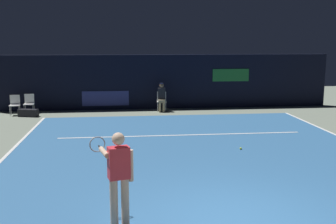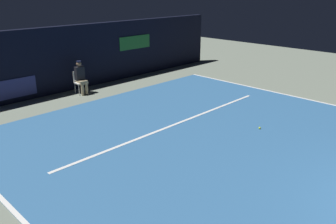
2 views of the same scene
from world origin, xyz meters
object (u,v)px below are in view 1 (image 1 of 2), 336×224
object	(u,v)px
courtside_chair_near	(29,103)
tennis_ball	(241,148)
courtside_chair_far	(15,104)
line_judge_on_chair	(162,97)
equipment_bag	(28,113)
tennis_player	(118,174)

from	to	relation	value
courtside_chair_near	tennis_ball	distance (m)	10.49
courtside_chair_near	courtside_chair_far	xyz separation A→B (m)	(-0.55, -0.27, 0.00)
courtside_chair_near	tennis_ball	world-z (taller)	courtside_chair_near
line_judge_on_chair	courtside_chair_near	world-z (taller)	line_judge_on_chair
equipment_bag	tennis_player	bearing A→B (deg)	-54.82
courtside_chair_far	tennis_ball	xyz separation A→B (m)	(8.27, -6.81, -0.46)
tennis_player	courtside_chair_near	xyz separation A→B (m)	(-4.11, 11.88, -0.49)
line_judge_on_chair	courtside_chair_near	xyz separation A→B (m)	(-6.00, 0.08, -0.18)
line_judge_on_chair	tennis_ball	xyz separation A→B (m)	(1.72, -7.00, -0.64)
tennis_player	line_judge_on_chair	world-z (taller)	tennis_player
courtside_chair_near	courtside_chair_far	distance (m)	0.62
tennis_ball	equipment_bag	size ratio (longest dim) A/B	0.08
courtside_chair_near	equipment_bag	world-z (taller)	courtside_chair_near
tennis_player	courtside_chair_far	size ratio (longest dim) A/B	1.97
courtside_chair_near	line_judge_on_chair	bearing A→B (deg)	-0.78
line_judge_on_chair	equipment_bag	distance (m)	5.95
tennis_player	tennis_ball	xyz separation A→B (m)	(3.61, 4.80, -0.94)
line_judge_on_chair	tennis_player	bearing A→B (deg)	-99.10
equipment_bag	courtside_chair_far	bearing A→B (deg)	161.27
tennis_player	courtside_chair_far	distance (m)	12.52
tennis_player	tennis_ball	distance (m)	6.08
line_judge_on_chair	courtside_chair_near	bearing A→B (deg)	179.22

